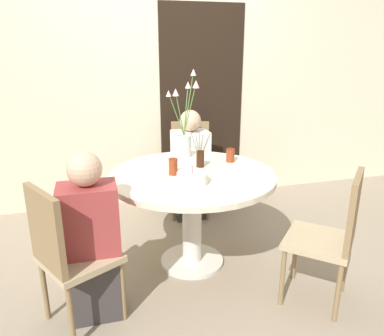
{
  "coord_description": "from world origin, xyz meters",
  "views": [
    {
      "loc": [
        -0.68,
        -2.5,
        1.63
      ],
      "look_at": [
        0.0,
        0.0,
        0.79
      ],
      "focal_mm": 35.0,
      "sensor_mm": 36.0,
      "label": 1
    }
  ],
  "objects": [
    {
      "name": "ground_plane",
      "position": [
        0.0,
        0.0,
        0.0
      ],
      "size": [
        16.0,
        16.0,
        0.0
      ],
      "primitive_type": "plane",
      "color": "gray"
    },
    {
      "name": "person_woman",
      "position": [
        -0.74,
        -0.41,
        0.5
      ],
      "size": [
        0.34,
        0.24,
        1.07
      ],
      "color": "#383333",
      "rests_on": "ground_plane"
    },
    {
      "name": "chair_near_front",
      "position": [
        0.25,
        0.98,
        0.51
      ],
      "size": [
        0.49,
        0.49,
        0.91
      ],
      "rotation": [
        0.0,
        0.0,
        -0.25
      ],
      "color": "tan",
      "rests_on": "ground_plane"
    },
    {
      "name": "wall_back",
      "position": [
        0.0,
        1.37,
        1.3
      ],
      "size": [
        8.0,
        0.05,
        2.6
      ],
      "color": "beige",
      "rests_on": "ground_plane"
    },
    {
      "name": "flower_vase",
      "position": [
        0.06,
        0.45,
        0.94
      ],
      "size": [
        0.26,
        0.19,
        0.71
      ],
      "color": "silver",
      "rests_on": "dining_table"
    },
    {
      "name": "chair_left_flank",
      "position": [
        -0.88,
        -0.49,
        0.51
      ],
      "size": [
        0.54,
        0.54,
        0.91
      ],
      "rotation": [
        0.0,
        0.0,
        2.08
      ],
      "color": "tan",
      "rests_on": "ground_plane"
    },
    {
      "name": "birthday_cake",
      "position": [
        -0.06,
        -0.21,
        0.78
      ],
      "size": [
        0.21,
        0.21,
        0.12
      ],
      "color": "white",
      "rests_on": "dining_table"
    },
    {
      "name": "doorway_panel",
      "position": [
        0.47,
        1.34,
        1.02
      ],
      "size": [
        0.9,
        0.01,
        2.05
      ],
      "color": "black",
      "rests_on": "ground_plane"
    },
    {
      "name": "person_guest",
      "position": [
        0.21,
        0.82,
        0.5
      ],
      "size": [
        0.34,
        0.24,
        1.07
      ],
      "color": "#383333",
      "rests_on": "ground_plane"
    },
    {
      "name": "drink_glass_1",
      "position": [
        0.1,
        0.13,
        0.81
      ],
      "size": [
        0.06,
        0.06,
        0.12
      ],
      "color": "#33190C",
      "rests_on": "dining_table"
    },
    {
      "name": "drink_glass_2",
      "position": [
        0.37,
        0.2,
        0.8
      ],
      "size": [
        0.07,
        0.07,
        0.11
      ],
      "color": "maroon",
      "rests_on": "dining_table"
    },
    {
      "name": "drink_glass_0",
      "position": [
        -0.14,
        0.01,
        0.81
      ],
      "size": [
        0.06,
        0.06,
        0.12
      ],
      "color": "maroon",
      "rests_on": "dining_table"
    },
    {
      "name": "chair_far_back",
      "position": [
        0.73,
        -0.69,
        0.51
      ],
      "size": [
        0.57,
        0.57,
        0.91
      ],
      "rotation": [
        0.0,
        0.0,
        3.95
      ],
      "color": "tan",
      "rests_on": "ground_plane"
    },
    {
      "name": "side_plate",
      "position": [
        0.27,
        -0.09,
        0.75
      ],
      "size": [
        0.2,
        0.2,
        0.01
      ],
      "color": "white",
      "rests_on": "dining_table"
    },
    {
      "name": "dining_table",
      "position": [
        0.0,
        0.0,
        0.6
      ],
      "size": [
        1.22,
        1.22,
        0.75
      ],
      "color": "beige",
      "rests_on": "ground_plane"
    }
  ]
}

